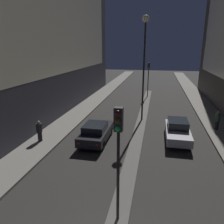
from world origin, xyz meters
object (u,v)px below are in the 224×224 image
Objects in this scene: pedestrian_on_right_sidewalk at (217,120)px; car_left_lane at (96,132)px; street_lamp at (145,46)px; pedestrian_on_left_sidewalk at (39,131)px; traffic_light_mid at (148,72)px; car_right_lane at (178,130)px; traffic_light_near at (118,141)px.

car_left_lane is at bearing -156.51° from pedestrian_on_right_sidewalk.
car_left_lane is (-3.06, -5.61, -6.28)m from street_lamp.
street_lamp is at bearing 167.40° from pedestrian_on_right_sidewalk.
pedestrian_on_right_sidewalk is at bearing 21.11° from pedestrian_on_left_sidewalk.
traffic_light_mid is 2.92× the size of pedestrian_on_right_sidewalk.
pedestrian_on_left_sidewalk is 14.65m from pedestrian_on_right_sidewalk.
car_right_lane is (6.11, 1.60, 0.01)m from car_left_lane.
pedestrian_on_left_sidewalk is at bearing 137.70° from traffic_light_near.
traffic_light_near is 13.72m from pedestrian_on_right_sidewalk.
car_right_lane is at bearing 71.66° from traffic_light_near.
street_lamp reaches higher than traffic_light_near.
pedestrian_on_right_sidewalk is at bearing -62.12° from traffic_light_mid.
car_left_lane is 4.25m from pedestrian_on_left_sidewalk.
car_right_lane reaches higher than car_left_lane.
pedestrian_on_right_sidewalk is (9.57, 4.16, 0.24)m from car_left_lane.
traffic_light_near is 13.67m from street_lamp.
car_left_lane is 2.75× the size of pedestrian_on_left_sidewalk.
traffic_light_near reaches higher than car_left_lane.
car_right_lane is 2.77× the size of pedestrian_on_left_sidewalk.
traffic_light_near is 1.09× the size of car_left_lane.
car_right_lane is at bearing 14.90° from pedestrian_on_left_sidewalk.
pedestrian_on_left_sidewalk reaches higher than car_right_lane.
street_lamp is 8.05m from car_right_lane.
street_lamp is 2.17× the size of car_left_lane.
traffic_light_mid is 3.01× the size of pedestrian_on_left_sidewalk.
car_right_lane is (3.06, -4.02, -6.27)m from street_lamp.
car_right_lane is 2.69× the size of pedestrian_on_right_sidewalk.
traffic_light_mid is 16.99m from car_left_lane.
pedestrian_on_right_sidewalk reaches higher than car_right_lane.
street_lamp is at bearing 127.28° from car_right_lane.
traffic_light_mid is at bearing 79.48° from car_left_lane.
street_lamp is (0.00, -10.85, 3.41)m from traffic_light_mid.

